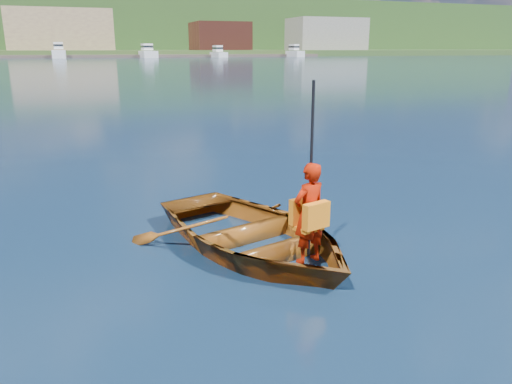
% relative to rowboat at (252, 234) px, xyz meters
% --- Properties ---
extents(ground, '(600.00, 600.00, 0.00)m').
position_rel_rowboat_xyz_m(ground, '(0.29, -0.58, -0.20)').
color(ground, '#112A3D').
rests_on(ground, ground).
extents(rowboat, '(3.32, 3.97, 0.70)m').
position_rel_rowboat_xyz_m(rowboat, '(0.00, 0.00, 0.00)').
color(rowboat, brown).
rests_on(rowboat, ground).
extents(child_paddler, '(0.50, 0.42, 2.07)m').
position_rel_rowboat_xyz_m(child_paddler, '(0.41, -0.81, 0.50)').
color(child_paddler, '#AA1703').
rests_on(child_paddler, ground).
extents(shoreline, '(400.00, 140.00, 22.00)m').
position_rel_rowboat_xyz_m(shoreline, '(0.29, 236.03, 10.12)').
color(shoreline, '#324C1C').
rests_on(shoreline, ground).
extents(dock, '(160.03, 5.24, 0.80)m').
position_rel_rowboat_xyz_m(dock, '(-6.82, 147.42, 0.20)').
color(dock, brown).
rests_on(dock, ground).
extents(waterfront_buildings, '(202.00, 16.00, 14.00)m').
position_rel_rowboat_xyz_m(waterfront_buildings, '(-7.45, 164.42, 7.54)').
color(waterfront_buildings, brown).
rests_on(waterfront_buildings, ground).
extents(marina_yachts, '(144.43, 13.49, 4.39)m').
position_rel_rowboat_xyz_m(marina_yachts, '(-11.72, 142.73, 1.18)').
color(marina_yachts, white).
rests_on(marina_yachts, ground).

